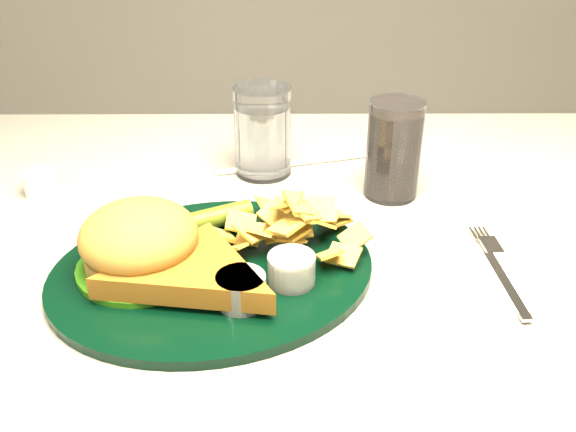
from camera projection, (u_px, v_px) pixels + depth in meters
name	position (u px, v px, depth m)	size (l,w,h in m)	color
dinner_plate	(211.00, 245.00, 0.64)	(0.33, 0.28, 0.07)	black
water_glass	(263.00, 131.00, 0.84)	(0.07, 0.07, 0.12)	white
cola_glass	(394.00, 150.00, 0.78)	(0.07, 0.07, 0.12)	black
fork_napkin	(504.00, 280.00, 0.64)	(0.11, 0.15, 0.01)	white
spoon	(164.00, 279.00, 0.64)	(0.05, 0.17, 0.01)	silver
ramekin	(41.00, 183.00, 0.81)	(0.04, 0.04, 0.03)	white
wrapped_straw	(296.00, 163.00, 0.88)	(0.22, 0.08, 0.01)	white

